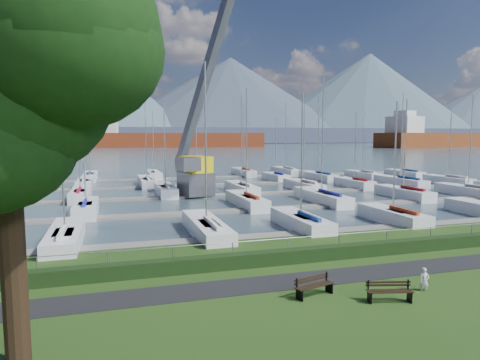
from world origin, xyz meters
name	(u,v)px	position (x,y,z in m)	size (l,w,h in m)	color
path	(333,277)	(0.00, -3.00, 0.01)	(160.00, 2.00, 0.04)	black
water	(127,146)	(0.00, 260.00, -0.40)	(800.00, 540.00, 0.20)	#3D4F59
hedge	(309,255)	(0.00, -0.40, 0.35)	(80.00, 0.70, 0.70)	black
fence	(306,237)	(0.00, 0.00, 1.20)	(0.04, 0.04, 80.00)	gray
foothill	(123,135)	(0.00, 330.00, 6.00)	(900.00, 80.00, 12.00)	#41485F
mountains	(128,92)	(7.35, 404.62, 46.68)	(1190.00, 360.00, 115.00)	#425061
docks	(204,196)	(0.00, 26.00, -0.22)	(90.00, 41.60, 0.25)	slate
bench_left	(314,286)	(-1.93, -4.87, 0.42)	(1.85, 0.88, 0.85)	black
bench_right	(389,291)	(0.64, -6.29, 0.42)	(1.85, 0.86, 0.85)	black
person	(424,277)	(2.81, -5.68, 0.57)	(0.42, 0.28, 1.15)	silver
tree	(18,79)	(-12.02, -7.41, 8.05)	(8.07, 8.91, 11.76)	black
crane	(197,146)	(-0.35, 27.52, 5.33)	(7.14, 13.10, 22.35)	#575A5F
cargo_ship_mid	(163,140)	(17.80, 218.59, 3.52)	(103.34, 29.61, 21.50)	maroon
cargo_ship_east	(435,140)	(163.64, 177.68, 3.66)	(89.73, 39.91, 21.50)	brown
sailboat_fleet	(173,146)	(-3.01, 28.52, 5.33)	(74.43, 49.93, 13.09)	#1E3B98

